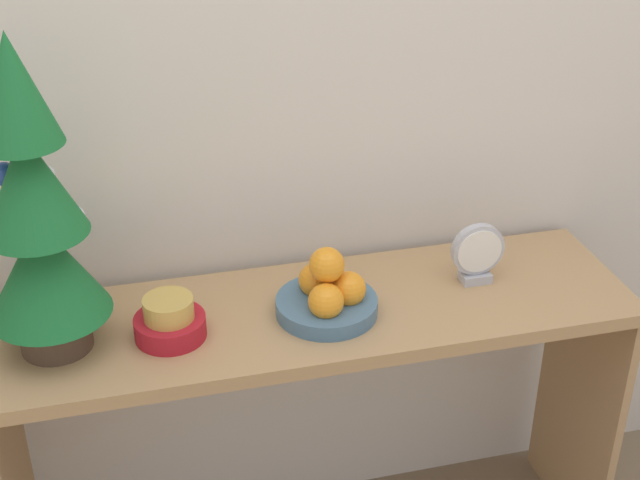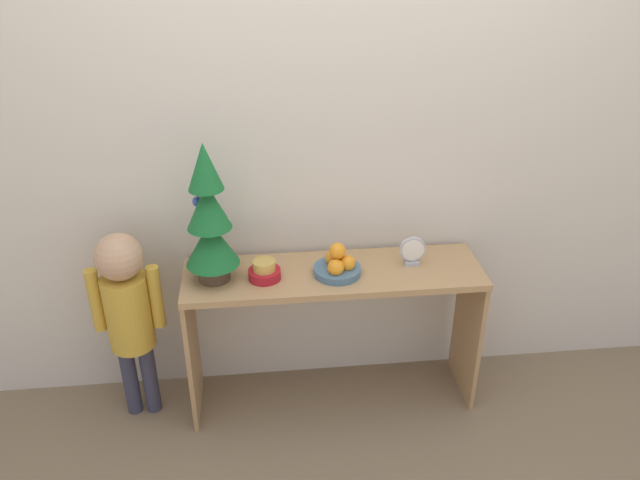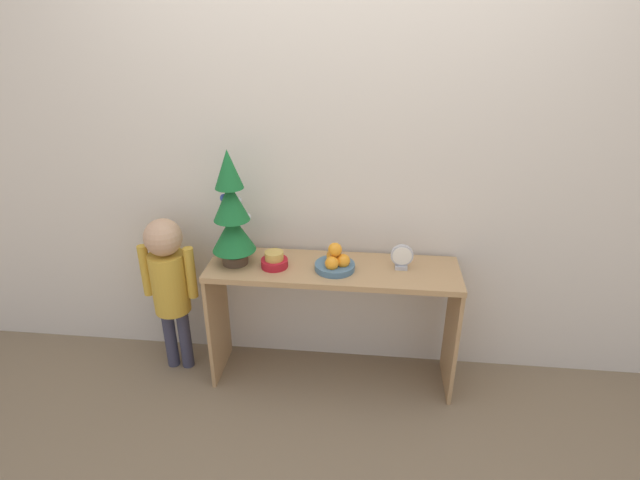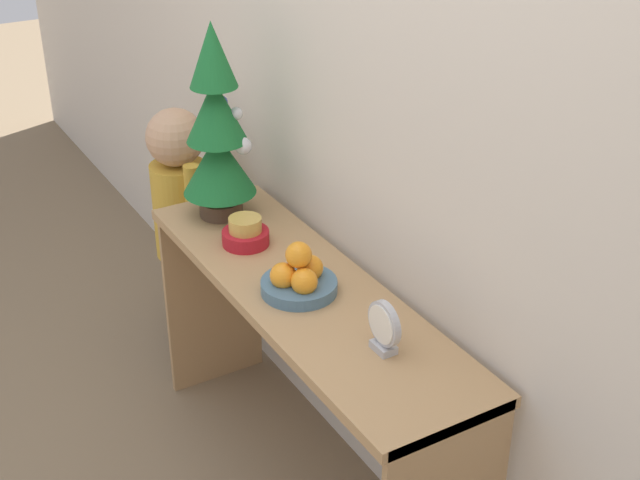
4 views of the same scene
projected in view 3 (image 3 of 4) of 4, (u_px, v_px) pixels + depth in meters
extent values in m
plane|color=#7A664C|center=(329.00, 398.00, 2.68)|extent=(12.00, 12.00, 0.00)
cube|color=beige|center=(338.00, 150.00, 2.53)|extent=(7.00, 0.05, 2.50)
cube|color=tan|center=(333.00, 270.00, 2.56)|extent=(1.29, 0.37, 0.03)
cube|color=tan|center=(218.00, 317.00, 2.76)|extent=(0.02, 0.34, 0.70)
cube|color=tan|center=(452.00, 331.00, 2.64)|extent=(0.02, 0.34, 0.70)
cylinder|color=#4C3828|center=(235.00, 259.00, 2.58)|extent=(0.13, 0.13, 0.05)
cylinder|color=brown|center=(235.00, 251.00, 2.56)|extent=(0.02, 0.02, 0.04)
cone|color=#19662D|center=(233.00, 233.00, 2.52)|extent=(0.22, 0.22, 0.19)
cone|color=#19662D|center=(231.00, 202.00, 2.45)|extent=(0.18, 0.18, 0.19)
cone|color=#19662D|center=(228.00, 169.00, 2.38)|extent=(0.14, 0.14, 0.19)
sphere|color=#2D4CA8|center=(224.00, 198.00, 2.48)|extent=(0.04, 0.04, 0.04)
sphere|color=silver|center=(246.00, 217.00, 2.54)|extent=(0.05, 0.05, 0.05)
sphere|color=silver|center=(238.00, 200.00, 2.50)|extent=(0.04, 0.04, 0.04)
cylinder|color=#476B84|center=(335.00, 266.00, 2.52)|extent=(0.20, 0.20, 0.03)
sphere|color=orange|center=(343.00, 261.00, 2.50)|extent=(0.07, 0.07, 0.07)
sphere|color=orange|center=(333.00, 256.00, 2.54)|extent=(0.07, 0.07, 0.07)
sphere|color=orange|center=(331.00, 263.00, 2.47)|extent=(0.07, 0.07, 0.07)
sphere|color=orange|center=(335.00, 250.00, 2.48)|extent=(0.07, 0.07, 0.07)
cylinder|color=#AD1923|center=(274.00, 263.00, 2.55)|extent=(0.14, 0.14, 0.04)
cylinder|color=gold|center=(274.00, 256.00, 2.53)|extent=(0.10, 0.10, 0.04)
cube|color=#B2B2B7|center=(401.00, 267.00, 2.53)|extent=(0.06, 0.04, 0.02)
cylinder|color=#B2B2B7|center=(402.00, 255.00, 2.50)|extent=(0.11, 0.02, 0.11)
cylinder|color=white|center=(402.00, 256.00, 2.50)|extent=(0.10, 0.00, 0.10)
cylinder|color=#38384C|center=(170.00, 337.00, 2.86)|extent=(0.07, 0.07, 0.38)
cylinder|color=#38384C|center=(185.00, 338.00, 2.85)|extent=(0.07, 0.07, 0.38)
cylinder|color=gold|center=(170.00, 283.00, 2.70)|extent=(0.20, 0.20, 0.34)
sphere|color=tan|center=(163.00, 237.00, 2.59)|extent=(0.20, 0.20, 0.20)
cylinder|color=gold|center=(146.00, 270.00, 2.69)|extent=(0.05, 0.05, 0.29)
cylinder|color=gold|center=(191.00, 273.00, 2.66)|extent=(0.05, 0.05, 0.29)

